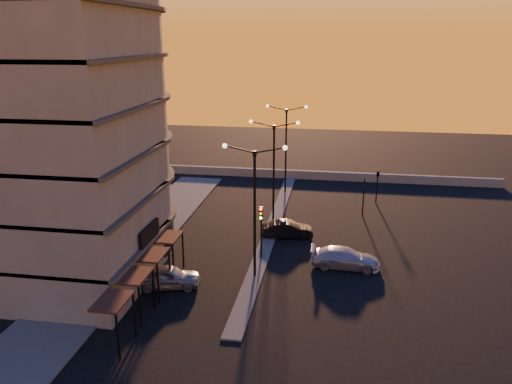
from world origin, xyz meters
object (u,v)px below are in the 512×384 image
at_px(traffic_light_main, 261,224).
at_px(car_wagon, 345,258).
at_px(car_hatchback, 167,277).
at_px(streetlamp_mid, 274,165).
at_px(car_sedan, 287,229).

distance_m(traffic_light_main, car_wagon, 6.66).
height_order(car_hatchback, car_wagon, car_hatchback).
height_order(traffic_light_main, car_wagon, traffic_light_main).
distance_m(streetlamp_mid, traffic_light_main, 7.62).
bearing_deg(car_wagon, car_sedan, 45.17).
relative_size(car_hatchback, car_sedan, 1.04).
distance_m(car_hatchback, car_wagon, 12.89).
bearing_deg(streetlamp_mid, traffic_light_main, -90.00).
distance_m(traffic_light_main, car_sedan, 5.41).
height_order(traffic_light_main, car_sedan, traffic_light_main).
bearing_deg(streetlamp_mid, car_wagon, -49.85).
bearing_deg(car_sedan, car_wagon, -145.19).
bearing_deg(car_wagon, car_hatchback, 114.75).
distance_m(car_sedan, car_wagon, 6.96).
distance_m(streetlamp_mid, car_sedan, 5.65).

